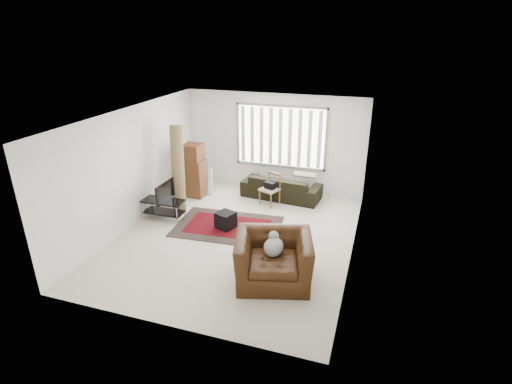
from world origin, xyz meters
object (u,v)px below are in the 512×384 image
moving_boxes (195,172)px  side_chair (270,188)px  tv_stand (164,206)px  sofa (281,183)px  armchair (273,256)px

moving_boxes → side_chair: (2.11, 0.08, -0.22)m
tv_stand → side_chair: side_chair is taller
sofa → tv_stand: bearing=48.5°
tv_stand → armchair: 3.55m
moving_boxes → sofa: 2.37m
tv_stand → armchair: (3.17, -1.59, 0.15)m
sofa → armchair: armchair is taller
moving_boxes → side_chair: size_ratio=1.77×
moving_boxes → armchair: (3.12, -3.18, -0.16)m
tv_stand → sofa: size_ratio=0.47×
moving_boxes → armchair: moving_boxes is taller
moving_boxes → side_chair: moving_boxes is taller
tv_stand → side_chair: size_ratio=1.22×
moving_boxes → side_chair: bearing=2.2°
moving_boxes → sofa: bearing=14.3°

